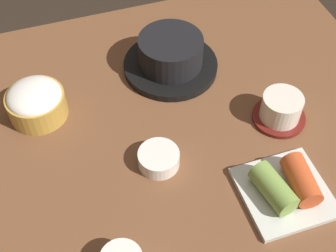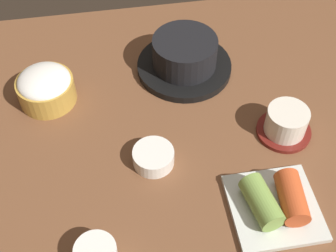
# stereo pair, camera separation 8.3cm
# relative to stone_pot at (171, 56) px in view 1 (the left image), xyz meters

# --- Properties ---
(dining_table) EXTENTS (1.00, 0.76, 0.02)m
(dining_table) POSITION_rel_stone_pot_xyz_m (-0.08, -0.15, -0.04)
(dining_table) COLOR brown
(dining_table) RESTS_ON ground
(stone_pot) EXTENTS (0.20, 0.20, 0.08)m
(stone_pot) POSITION_rel_stone_pot_xyz_m (0.00, 0.00, 0.00)
(stone_pot) COLOR black
(stone_pot) RESTS_ON dining_table
(rice_bowl) EXTENTS (0.11, 0.11, 0.07)m
(rice_bowl) POSITION_rel_stone_pot_xyz_m (-0.28, -0.04, 0.00)
(rice_bowl) COLOR #B78C38
(rice_bowl) RESTS_ON dining_table
(tea_cup_with_saucer) EXTENTS (0.10, 0.10, 0.06)m
(tea_cup_with_saucer) POSITION_rel_stone_pot_xyz_m (0.15, -0.20, -0.01)
(tea_cup_with_saucer) COLOR maroon
(tea_cup_with_saucer) RESTS_ON dining_table
(banchan_cup_center) EXTENTS (0.07, 0.07, 0.03)m
(banchan_cup_center) POSITION_rel_stone_pot_xyz_m (-0.10, -0.22, -0.02)
(banchan_cup_center) COLOR white
(banchan_cup_center) RESTS_ON dining_table
(kimchi_plate) EXTENTS (0.14, 0.14, 0.05)m
(kimchi_plate) POSITION_rel_stone_pot_xyz_m (0.08, -0.35, -0.01)
(kimchi_plate) COLOR silver
(kimchi_plate) RESTS_ON dining_table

